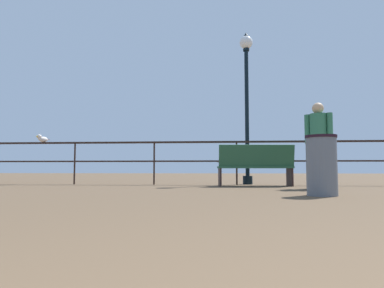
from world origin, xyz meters
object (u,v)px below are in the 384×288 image
Objects in this scene: lamppost_center at (247,88)px; person_at_railing at (319,139)px; seagull_on_rail at (42,139)px; trash_bin at (322,165)px; bench_near_left at (255,164)px.

lamppost_center reaches higher than person_at_railing.
person_at_railing is 6.97m from seagull_on_rail.
person_at_railing is at bearing -53.60° from lamppost_center.
lamppost_center reaches higher than seagull_on_rail.
person_at_railing is 2.09m from trash_bin.
person_at_railing is at bearing -34.18° from bench_near_left.
seagull_on_rail is at bearing 167.80° from person_at_railing.
bench_near_left is 2.28m from lamppost_center.
person_at_railing is (1.23, -0.83, 0.51)m from bench_near_left.
seagull_on_rail is at bearing 173.48° from bench_near_left.
lamppost_center reaches higher than bench_near_left.
person_at_railing is at bearing -12.20° from seagull_on_rail.
bench_near_left is 4.40× the size of seagull_on_rail.
person_at_railing reaches higher than seagull_on_rail.
seagull_on_rail is at bearing -176.46° from lamppost_center.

